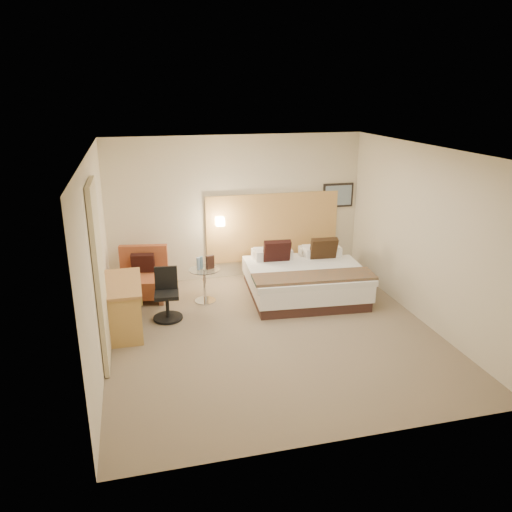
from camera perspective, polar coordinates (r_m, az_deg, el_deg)
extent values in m
cube|color=#7A6852|center=(7.58, 1.86, -8.83)|extent=(4.80, 5.00, 0.02)
cube|color=white|center=(6.77, 2.10, 12.06)|extent=(4.80, 5.00, 0.02)
cube|color=beige|center=(9.41, -2.21, 5.50)|extent=(4.80, 0.02, 2.70)
cube|color=beige|center=(4.86, 10.13, -7.70)|extent=(4.80, 0.02, 2.70)
cube|color=beige|center=(6.83, -17.87, -0.50)|extent=(0.02, 5.00, 2.70)
cube|color=beige|center=(8.04, 18.76, 2.22)|extent=(0.02, 5.00, 2.70)
cube|color=tan|center=(9.63, 1.95, 3.36)|extent=(2.60, 0.04, 1.30)
cube|color=black|center=(9.95, 9.36, 6.87)|extent=(0.62, 0.03, 0.47)
cube|color=gray|center=(9.93, 9.40, 6.85)|extent=(0.54, 0.01, 0.39)
cylinder|color=silver|center=(9.31, -4.20, 4.05)|extent=(0.02, 0.12, 0.02)
cube|color=#F6E4BF|center=(9.25, -4.13, 3.96)|extent=(0.15, 0.15, 0.15)
cube|color=beige|center=(6.64, -17.44, -2.21)|extent=(0.06, 0.90, 2.42)
cylinder|color=#97BFE9|center=(8.41, -6.61, -0.88)|extent=(0.08, 0.08, 0.21)
cylinder|color=#81B1C8|center=(8.46, -6.27, -0.74)|extent=(0.08, 0.08, 0.21)
cube|color=#3A1F17|center=(8.43, -5.27, -0.70)|extent=(0.15, 0.10, 0.23)
cube|color=#3A221D|center=(8.92, 5.40, -3.86)|extent=(1.98, 1.98, 0.17)
cube|color=white|center=(8.84, 5.44, -2.48)|extent=(2.04, 2.04, 0.29)
cube|color=white|center=(8.53, 5.94, -1.92)|extent=(2.06, 1.52, 0.10)
cube|color=white|center=(9.31, 1.64, 0.19)|extent=(0.69, 0.41, 0.17)
cube|color=silver|center=(9.52, 7.06, 0.49)|extent=(0.69, 0.41, 0.17)
cube|color=silver|center=(9.04, 1.95, 0.28)|extent=(0.69, 0.41, 0.17)
cube|color=white|center=(9.27, 7.51, 0.58)|extent=(0.69, 0.41, 0.17)
cube|color=black|center=(8.85, 2.39, 0.37)|extent=(0.49, 0.29, 0.49)
cube|color=black|center=(9.06, 7.71, 0.66)|extent=(0.49, 0.29, 0.49)
cube|color=#AD5323|center=(8.16, 6.66, -2.37)|extent=(2.04, 0.67, 0.05)
cube|color=tan|center=(8.73, -15.11, -5.22)|extent=(0.10, 0.10, 0.10)
cube|color=#A0654B|center=(8.63, -10.75, -5.17)|extent=(0.10, 0.10, 0.10)
cube|color=#AC6C51|center=(9.25, -14.51, -3.78)|extent=(0.10, 0.10, 0.10)
cube|color=tan|center=(9.16, -10.40, -3.70)|extent=(0.10, 0.10, 0.10)
cube|color=brown|center=(8.86, -12.79, -3.21)|extent=(0.94, 0.85, 0.31)
cube|color=#964628|center=(9.01, -12.72, -0.22)|extent=(0.84, 0.26, 0.47)
cube|color=black|center=(8.92, -12.78, -0.90)|extent=(0.42, 0.26, 0.41)
cylinder|color=silver|center=(8.67, -5.82, -5.10)|extent=(0.47, 0.47, 0.02)
cylinder|color=silver|center=(8.56, -5.89, -3.34)|extent=(0.05, 0.05, 0.55)
cylinder|color=silver|center=(8.46, -5.95, -1.54)|extent=(0.68, 0.68, 0.01)
cube|color=#AC7843|center=(7.64, -15.13, -3.05)|extent=(0.57, 1.23, 0.04)
cube|color=tan|center=(7.26, -14.89, -7.49)|extent=(0.51, 0.04, 0.73)
cube|color=#B78F48|center=(8.31, -14.89, -4.09)|extent=(0.51, 0.04, 0.73)
cube|color=#A78A41|center=(7.67, -14.70, -3.59)|extent=(0.46, 1.15, 0.10)
cylinder|color=black|center=(8.10, -10.01, -6.94)|extent=(0.50, 0.50, 0.04)
cylinder|color=black|center=(8.02, -10.09, -5.68)|extent=(0.06, 0.06, 0.36)
cube|color=black|center=(7.94, -10.17, -4.39)|extent=(0.40, 0.40, 0.06)
cube|color=black|center=(8.02, -10.25, -2.45)|extent=(0.36, 0.07, 0.37)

